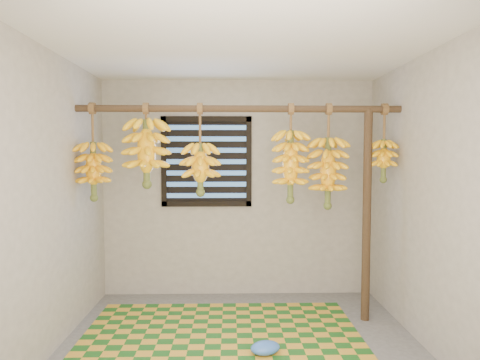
{
  "coord_description": "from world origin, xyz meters",
  "views": [
    {
      "loc": [
        -0.09,
        -3.27,
        1.58
      ],
      "look_at": [
        0.0,
        0.55,
        1.35
      ],
      "focal_mm": 32.0,
      "sensor_mm": 36.0,
      "label": 1
    }
  ],
  "objects_px": {
    "banana_bunch_b": "(147,153)",
    "banana_bunch_f": "(384,160)",
    "banana_bunch_e": "(328,173)",
    "banana_bunch_a": "(94,171)",
    "plastic_bag": "(265,348)",
    "banana_bunch_d": "(290,166)",
    "banana_bunch_c": "(200,169)",
    "woven_mat": "(221,344)",
    "support_post": "(367,216)"
  },
  "relations": [
    {
      "from": "banana_bunch_b",
      "to": "banana_bunch_f",
      "type": "relative_size",
      "value": 1.05
    },
    {
      "from": "banana_bunch_e",
      "to": "banana_bunch_a",
      "type": "bearing_deg",
      "value": 180.0
    },
    {
      "from": "plastic_bag",
      "to": "banana_bunch_d",
      "type": "bearing_deg",
      "value": 67.64
    },
    {
      "from": "banana_bunch_f",
      "to": "banana_bunch_e",
      "type": "bearing_deg",
      "value": 180.0
    },
    {
      "from": "banana_bunch_c",
      "to": "banana_bunch_d",
      "type": "relative_size",
      "value": 0.92
    },
    {
      "from": "banana_bunch_a",
      "to": "banana_bunch_b",
      "type": "bearing_deg",
      "value": 0.0
    },
    {
      "from": "banana_bunch_f",
      "to": "banana_bunch_b",
      "type": "bearing_deg",
      "value": 180.0
    },
    {
      "from": "banana_bunch_b",
      "to": "woven_mat",
      "type": "bearing_deg",
      "value": -36.6
    },
    {
      "from": "woven_mat",
      "to": "banana_bunch_c",
      "type": "height_order",
      "value": "banana_bunch_c"
    },
    {
      "from": "banana_bunch_b",
      "to": "banana_bunch_a",
      "type": "bearing_deg",
      "value": -180.0
    },
    {
      "from": "banana_bunch_b",
      "to": "banana_bunch_e",
      "type": "bearing_deg",
      "value": -0.0
    },
    {
      "from": "woven_mat",
      "to": "plastic_bag",
      "type": "relative_size",
      "value": 9.95
    },
    {
      "from": "woven_mat",
      "to": "banana_bunch_b",
      "type": "xyz_separation_m",
      "value": [
        -0.69,
        0.52,
        1.59
      ]
    },
    {
      "from": "banana_bunch_b",
      "to": "banana_bunch_d",
      "type": "relative_size",
      "value": 0.84
    },
    {
      "from": "banana_bunch_a",
      "to": "plastic_bag",
      "type": "bearing_deg",
      "value": -24.61
    },
    {
      "from": "banana_bunch_e",
      "to": "banana_bunch_f",
      "type": "relative_size",
      "value": 1.34
    },
    {
      "from": "banana_bunch_c",
      "to": "banana_bunch_b",
      "type": "bearing_deg",
      "value": 180.0
    },
    {
      "from": "banana_bunch_e",
      "to": "banana_bunch_f",
      "type": "distance_m",
      "value": 0.54
    },
    {
      "from": "banana_bunch_e",
      "to": "banana_bunch_f",
      "type": "bearing_deg",
      "value": 0.0
    },
    {
      "from": "support_post",
      "to": "banana_bunch_d",
      "type": "xyz_separation_m",
      "value": [
        -0.72,
        0.0,
        0.47
      ]
    },
    {
      "from": "support_post",
      "to": "banana_bunch_c",
      "type": "height_order",
      "value": "banana_bunch_c"
    },
    {
      "from": "support_post",
      "to": "banana_bunch_b",
      "type": "height_order",
      "value": "banana_bunch_b"
    },
    {
      "from": "plastic_bag",
      "to": "banana_bunch_d",
      "type": "relative_size",
      "value": 0.27
    },
    {
      "from": "banana_bunch_b",
      "to": "banana_bunch_c",
      "type": "relative_size",
      "value": 0.91
    },
    {
      "from": "banana_bunch_a",
      "to": "banana_bunch_c",
      "type": "bearing_deg",
      "value": 0.0
    },
    {
      "from": "banana_bunch_c",
      "to": "banana_bunch_d",
      "type": "bearing_deg",
      "value": 0.0
    },
    {
      "from": "support_post",
      "to": "banana_bunch_b",
      "type": "bearing_deg",
      "value": 180.0
    },
    {
      "from": "banana_bunch_b",
      "to": "banana_bunch_e",
      "type": "height_order",
      "value": "same"
    },
    {
      "from": "banana_bunch_d",
      "to": "woven_mat",
      "type": "bearing_deg",
      "value": -141.15
    },
    {
      "from": "banana_bunch_a",
      "to": "banana_bunch_f",
      "type": "relative_size",
      "value": 1.23
    },
    {
      "from": "support_post",
      "to": "plastic_bag",
      "type": "distance_m",
      "value": 1.55
    },
    {
      "from": "banana_bunch_a",
      "to": "banana_bunch_d",
      "type": "distance_m",
      "value": 1.83
    },
    {
      "from": "plastic_bag",
      "to": "banana_bunch_f",
      "type": "relative_size",
      "value": 0.33
    },
    {
      "from": "plastic_bag",
      "to": "banana_bunch_b",
      "type": "distance_m",
      "value": 1.98
    },
    {
      "from": "woven_mat",
      "to": "banana_bunch_f",
      "type": "relative_size",
      "value": 3.31
    },
    {
      "from": "banana_bunch_a",
      "to": "banana_bunch_e",
      "type": "bearing_deg",
      "value": 0.0
    },
    {
      "from": "banana_bunch_e",
      "to": "support_post",
      "type": "bearing_deg",
      "value": 0.0
    },
    {
      "from": "banana_bunch_a",
      "to": "banana_bunch_f",
      "type": "distance_m",
      "value": 2.7
    },
    {
      "from": "support_post",
      "to": "banana_bunch_b",
      "type": "distance_m",
      "value": 2.14
    },
    {
      "from": "support_post",
      "to": "banana_bunch_a",
      "type": "xyz_separation_m",
      "value": [
        -2.55,
        0.0,
        0.43
      ]
    },
    {
      "from": "banana_bunch_b",
      "to": "banana_bunch_d",
      "type": "bearing_deg",
      "value": -0.0
    },
    {
      "from": "support_post",
      "to": "banana_bunch_d",
      "type": "distance_m",
      "value": 0.86
    },
    {
      "from": "banana_bunch_a",
      "to": "banana_bunch_b",
      "type": "xyz_separation_m",
      "value": [
        0.49,
        0.0,
        0.16
      ]
    },
    {
      "from": "banana_bunch_c",
      "to": "banana_bunch_a",
      "type": "bearing_deg",
      "value": 180.0
    },
    {
      "from": "banana_bunch_f",
      "to": "plastic_bag",
      "type": "bearing_deg",
      "value": -148.86
    },
    {
      "from": "banana_bunch_d",
      "to": "banana_bunch_a",
      "type": "bearing_deg",
      "value": 180.0
    },
    {
      "from": "banana_bunch_a",
      "to": "banana_bunch_c",
      "type": "height_order",
      "value": "same"
    },
    {
      "from": "woven_mat",
      "to": "banana_bunch_f",
      "type": "bearing_deg",
      "value": 18.8
    },
    {
      "from": "banana_bunch_f",
      "to": "woven_mat",
      "type": "bearing_deg",
      "value": -161.2
    },
    {
      "from": "plastic_bag",
      "to": "banana_bunch_a",
      "type": "bearing_deg",
      "value": 155.39
    }
  ]
}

